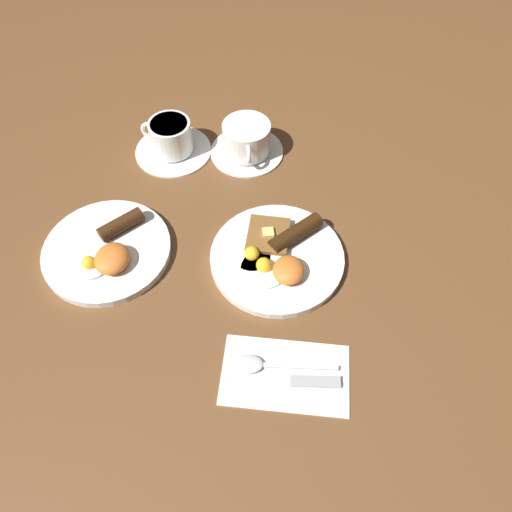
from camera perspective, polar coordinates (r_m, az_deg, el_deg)
ground_plane at (r=0.90m, az=2.39°, el=-0.49°), size 3.00×3.00×0.00m
breakfast_plate_near at (r=0.89m, az=2.41°, el=0.03°), size 0.24×0.24×0.04m
breakfast_plate_far at (r=0.94m, az=-16.58°, el=0.63°), size 0.23×0.23×0.05m
teacup_near at (r=1.06m, az=-1.07°, el=13.03°), size 0.15×0.15×0.07m
teacup_far at (r=1.08m, az=-9.68°, el=12.94°), size 0.16×0.16×0.08m
napkin at (r=0.79m, az=3.36°, el=-13.36°), size 0.12×0.20×0.01m
knife at (r=0.79m, az=4.04°, el=-14.05°), size 0.03×0.17×0.01m
spoon at (r=0.79m, az=0.47°, el=-12.31°), size 0.04×0.16×0.01m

